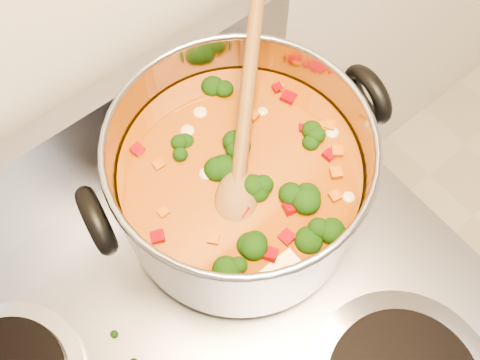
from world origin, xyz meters
name	(u,v)px	position (x,y,z in m)	size (l,w,h in m)	color
stockpot	(240,179)	(0.12, 1.30, 1.01)	(0.36, 0.29, 0.18)	#98979F
wooden_spoon	(242,141)	(0.14, 1.32, 1.06)	(0.24, 0.24, 0.11)	brown
cooktop_crumbs	(184,174)	(0.10, 1.39, 0.92)	(0.37, 0.05, 0.01)	black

